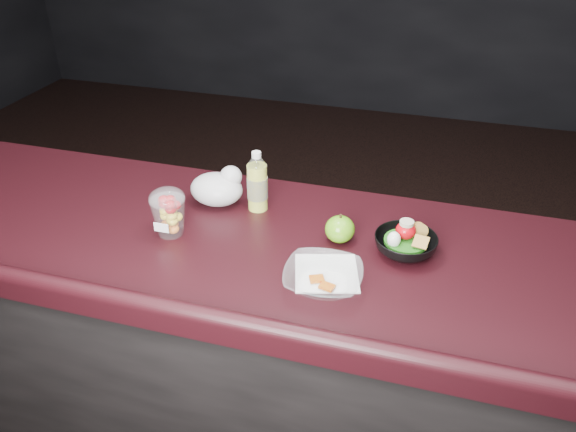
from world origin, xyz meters
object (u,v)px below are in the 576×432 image
Objects in this scene: lemonade_bottle at (257,185)px; takeout_bowl at (323,278)px; snack_bowl at (405,243)px; fruit_cup at (168,211)px; green_apple at (340,229)px.

lemonade_bottle is 0.42m from takeout_bowl.
lemonade_bottle reaches higher than takeout_bowl.
snack_bowl is at bearing -13.59° from lemonade_bottle.
fruit_cup is at bearing -134.19° from lemonade_bottle.
fruit_cup reaches higher than snack_bowl.
takeout_bowl is (-0.18, -0.20, -0.01)m from snack_bowl.
snack_bowl is (0.18, -0.01, -0.01)m from green_apple.
lemonade_bottle is 0.92× the size of takeout_bowl.
snack_bowl reaches higher than green_apple.
lemonade_bottle is 0.47m from snack_bowl.
fruit_cup is 0.66m from snack_bowl.
green_apple reaches higher than takeout_bowl.
takeout_bowl is at bearing -131.84° from snack_bowl.
lemonade_bottle is 0.28m from fruit_cup.
green_apple is 0.18m from snack_bowl.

